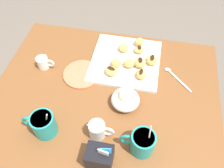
{
  "coord_description": "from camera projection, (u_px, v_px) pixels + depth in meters",
  "views": [
    {
      "loc": [
        -0.14,
        0.54,
        1.52
      ],
      "look_at": [
        -0.02,
        -0.07,
        0.72
      ],
      "focal_mm": 37.81,
      "sensor_mm": 36.0,
      "label": 1
    }
  ],
  "objects": [
    {
      "name": "ground_plane",
      "position": [
        107.0,
        159.0,
        1.54
      ],
      "size": [
        8.0,
        8.0,
        0.0
      ],
      "primitive_type": "plane",
      "color": "#665B51"
    },
    {
      "name": "dining_table",
      "position": [
        104.0,
        114.0,
        1.08
      ],
      "size": [
        0.96,
        0.83,
        0.7
      ],
      "color": "brown",
      "rests_on": "ground_plane"
    },
    {
      "name": "pastry_plate_square",
      "position": [
        125.0,
        61.0,
        1.1
      ],
      "size": [
        0.31,
        0.31,
        0.02
      ],
      "primitive_type": "cube",
      "color": "silver",
      "rests_on": "dining_table"
    },
    {
      "name": "coffee_mug_teal_left",
      "position": [
        142.0,
        142.0,
        0.81
      ],
      "size": [
        0.12,
        0.08,
        0.14
      ],
      "color": "teal",
      "rests_on": "dining_table"
    },
    {
      "name": "coffee_mug_teal_right",
      "position": [
        43.0,
        124.0,
        0.85
      ],
      "size": [
        0.13,
        0.09,
        0.14
      ],
      "color": "teal",
      "rests_on": "dining_table"
    },
    {
      "name": "cream_pitcher_white",
      "position": [
        98.0,
        130.0,
        0.85
      ],
      "size": [
        0.1,
        0.06,
        0.07
      ],
      "color": "silver",
      "rests_on": "dining_table"
    },
    {
      "name": "sugar_caddy",
      "position": [
        100.0,
        157.0,
        0.79
      ],
      "size": [
        0.09,
        0.07,
        0.11
      ],
      "color": "black",
      "rests_on": "dining_table"
    },
    {
      "name": "ice_cream_bowl",
      "position": [
        125.0,
        99.0,
        0.94
      ],
      "size": [
        0.11,
        0.11,
        0.09
      ],
      "color": "silver",
      "rests_on": "dining_table"
    },
    {
      "name": "chocolate_sauce_pitcher",
      "position": [
        43.0,
        62.0,
        1.07
      ],
      "size": [
        0.09,
        0.05,
        0.06
      ],
      "color": "silver",
      "rests_on": "dining_table"
    },
    {
      "name": "saucer_coral_left",
      "position": [
        82.0,
        74.0,
        1.06
      ],
      "size": [
        0.17,
        0.17,
        0.01
      ],
      "primitive_type": "cylinder",
      "color": "#E5704C",
      "rests_on": "dining_table"
    },
    {
      "name": "loose_spoon_near_saucer",
      "position": [
        175.0,
        76.0,
        1.05
      ],
      "size": [
        0.12,
        0.12,
        0.01
      ],
      "color": "silver",
      "rests_on": "dining_table"
    },
    {
      "name": "beignet_0",
      "position": [
        152.0,
        60.0,
        1.07
      ],
      "size": [
        0.06,
        0.07,
        0.03
      ],
      "primitive_type": "ellipsoid",
      "rotation": [
        0.0,
        0.0,
        4.96
      ],
      "color": "#DBA351",
      "rests_on": "pastry_plate_square"
    },
    {
      "name": "chocolate_drizzle_0",
      "position": [
        152.0,
        58.0,
        1.06
      ],
      "size": [
        0.02,
        0.04,
        0.0
      ],
      "primitive_type": "ellipsoid",
      "rotation": [
        0.0,
        0.0,
        4.68
      ],
      "color": "black",
      "rests_on": "beignet_0"
    },
    {
      "name": "beignet_1",
      "position": [
        139.0,
        50.0,
        1.11
      ],
      "size": [
        0.06,
        0.05,
        0.03
      ],
      "primitive_type": "ellipsoid",
      "rotation": [
        0.0,
        0.0,
        5.0
      ],
      "color": "#DBA351",
      "rests_on": "pastry_plate_square"
    },
    {
      "name": "chocolate_drizzle_1",
      "position": [
        139.0,
        47.0,
        1.1
      ],
      "size": [
        0.02,
        0.03,
        0.0
      ],
      "primitive_type": "ellipsoid",
      "rotation": [
        0.0,
        0.0,
        4.86
      ],
      "color": "black",
      "rests_on": "beignet_1"
    },
    {
      "name": "beignet_2",
      "position": [
        141.0,
        75.0,
        1.02
      ],
      "size": [
        0.06,
        0.06,
        0.04
      ],
      "primitive_type": "ellipsoid",
      "rotation": [
        0.0,
        0.0,
        5.11
      ],
      "color": "#DBA351",
      "rests_on": "pastry_plate_square"
    },
    {
      "name": "chocolate_drizzle_2",
      "position": [
        141.0,
        72.0,
        1.0
      ],
      "size": [
        0.02,
        0.04,
        0.0
      ],
      "primitive_type": "ellipsoid",
      "rotation": [
        0.0,
        0.0,
        4.68
      ],
      "color": "black",
      "rests_on": "beignet_2"
    },
    {
      "name": "beignet_3",
      "position": [
        111.0,
        71.0,
        1.03
      ],
      "size": [
        0.08,
        0.08,
        0.03
      ],
      "primitive_type": "ellipsoid",
      "rotation": [
        0.0,
        0.0,
        5.62
      ],
      "color": "#DBA351",
      "rests_on": "pastry_plate_square"
    },
    {
      "name": "chocolate_drizzle_3",
      "position": [
        111.0,
        68.0,
        1.02
      ],
      "size": [
        0.04,
        0.03,
        0.0
      ],
      "primitive_type": "ellipsoid",
      "rotation": [
        0.0,
        0.0,
        5.92
      ],
      "color": "black",
      "rests_on": "beignet_3"
    },
    {
      "name": "beignet_4",
      "position": [
        140.0,
        63.0,
        1.06
      ],
      "size": [
        0.07,
        0.07,
        0.04
      ],
      "primitive_type": "ellipsoid",
      "rotation": [
        0.0,
        0.0,
        5.37
      ],
      "color": "#DBA351",
      "rests_on": "pastry_plate_square"
    },
    {
      "name": "chocolate_drizzle_4",
      "position": [
        140.0,
        60.0,
        1.04
      ],
      "size": [
        0.02,
        0.04,
        0.0
      ],
      "primitive_type": "ellipsoid",
      "rotation": [
        0.0,
        0.0,
        4.89
      ],
      "color": "black",
      "rests_on": "beignet_4"
    },
    {
      "name": "beignet_5",
      "position": [
        129.0,
        63.0,
        1.06
      ],
      "size": [
        0.07,
        0.07,
        0.04
      ],
      "primitive_type": "ellipsoid",
      "rotation": [
        0.0,
        0.0,
        3.7
      ],
      "color": "#DBA351",
      "rests_on": "pastry_plate_square"
    },
    {
      "name": "beignet_6",
      "position": [
        123.0,
        48.0,
        1.12
      ],
      "size": [
        0.06,
        0.06,
        0.03
      ],
      "primitive_type": "ellipsoid",
      "rotation": [
        0.0,
        0.0,
        2.92
      ],
      "color": "#DBA351",
      "rests_on": "pastry_plate_square"
    },
    {
      "name": "beignet_7",
      "position": [
        116.0,
        63.0,
        1.06
      ],
      "size": [
        0.06,
        0.05,
        0.03
      ],
      "primitive_type": "ellipsoid",
      "rotation": [
        0.0,
        0.0,
        0.23
      ],
      "color": "#DBA351",
      "rests_on": "pastry_plate_square"
    },
    {
      "name": "beignet_8",
      "position": [
        139.0,
        42.0,
        1.14
      ],
      "size": [
        0.06,
        0.06,
        0.04
      ],
      "primitive_type": "ellipsoid",
      "rotation": [
        0.0,
        0.0,
        5.57
      ],
      "color": "#DBA351",
      "rests_on": "pastry_plate_square"
    }
  ]
}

